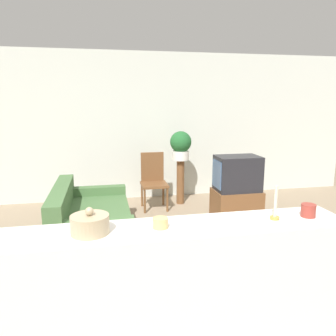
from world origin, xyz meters
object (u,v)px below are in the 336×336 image
object	(u,v)px
television	(237,173)
decorative_bowl	(90,224)
couch	(89,221)
wooden_chair	(153,179)
potted_plant	(181,145)

from	to	relation	value
television	decorative_bowl	size ratio (longest dim) A/B	2.65
couch	decorative_bowl	distance (m)	2.26
television	wooden_chair	size ratio (longest dim) A/B	0.71
television	decorative_bowl	xyz separation A→B (m)	(-2.13, -2.53, 0.30)
wooden_chair	potted_plant	distance (m)	0.77
couch	decorative_bowl	bearing A→B (deg)	-87.11
wooden_chair	couch	bearing A→B (deg)	-131.54
decorative_bowl	couch	bearing A→B (deg)	92.89
potted_plant	couch	bearing A→B (deg)	-139.83
television	wooden_chair	xyz separation A→B (m)	(-1.19, 0.77, -0.21)
couch	wooden_chair	distance (m)	1.60
television	potted_plant	distance (m)	1.19
wooden_chair	decorative_bowl	distance (m)	3.47
potted_plant	decorative_bowl	world-z (taller)	potted_plant
wooden_chair	potted_plant	bearing A→B (deg)	14.65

